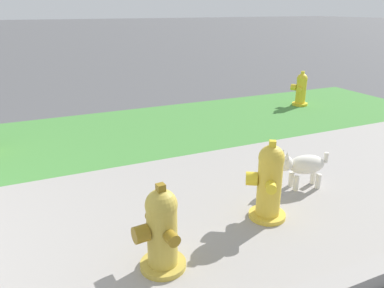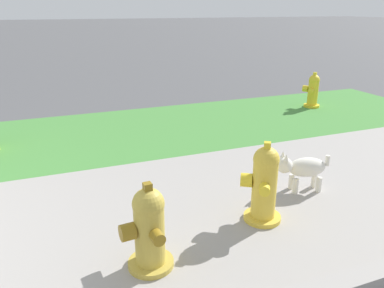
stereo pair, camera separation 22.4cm
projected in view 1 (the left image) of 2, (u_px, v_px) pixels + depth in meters
The scene contains 4 objects.
fire_hydrant_far_end at pixel (269, 182), 3.26m from camera, with size 0.37×0.38×0.74m.
fire_hydrant_near_corner at pixel (301, 89), 7.12m from camera, with size 0.35×0.34×0.66m.
fire_hydrant_by_grass_verge at pixel (161, 230), 2.62m from camera, with size 0.38×0.40×0.68m.
small_white_dog at pixel (302, 165), 3.84m from camera, with size 0.55×0.28×0.44m.
Camera 1 is at (2.24, -2.77, 1.79)m, focal length 35.00 mm.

